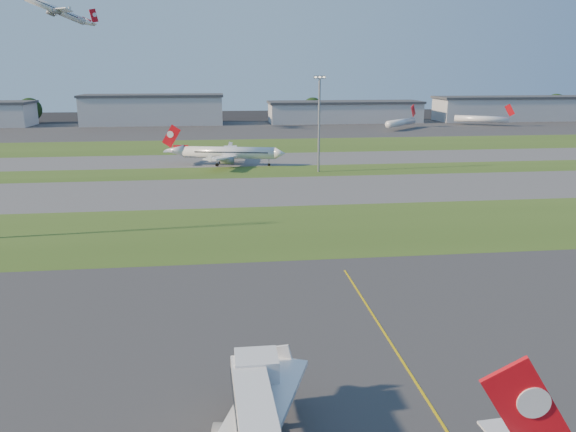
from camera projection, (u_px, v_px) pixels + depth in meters
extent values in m
plane|color=black|center=(363.00, 391.00, 49.14)|extent=(700.00, 700.00, 0.00)
cube|color=#333335|center=(363.00, 391.00, 49.14)|extent=(300.00, 70.00, 0.01)
cube|color=#35511B|center=(290.00, 229.00, 99.08)|extent=(300.00, 34.00, 0.01)
cube|color=#515154|center=(272.00, 191.00, 130.77)|extent=(300.00, 32.00, 0.01)
cube|color=#35511B|center=(264.00, 172.00, 154.78)|extent=(300.00, 18.00, 0.01)
cube|color=#515154|center=(258.00, 160.00, 175.91)|extent=(300.00, 26.00, 0.01)
cube|color=#35511B|center=(252.00, 146.00, 207.61)|extent=(300.00, 40.00, 0.01)
cube|color=#333335|center=(244.00, 129.00, 265.23)|extent=(400.00, 80.00, 0.01)
cube|color=gold|center=(418.00, 387.00, 49.72)|extent=(0.25, 60.00, 0.02)
cube|color=white|center=(257.00, 372.00, 44.51)|extent=(3.40, 3.00, 3.00)
cylinder|color=gray|center=(259.00, 413.00, 43.30)|extent=(0.70, 0.70, 3.20)
cube|color=black|center=(259.00, 427.00, 43.61)|extent=(2.20, 1.20, 0.70)
cube|color=red|center=(527.00, 409.00, 32.42)|extent=(5.76, 1.12, 6.73)
cube|color=white|center=(260.00, 409.00, 40.87)|extent=(8.73, 13.86, 1.37)
cylinder|color=white|center=(229.00, 153.00, 164.24)|extent=(27.15, 9.43, 3.43)
cube|color=red|center=(171.00, 136.00, 164.82)|extent=(5.78, 1.62, 6.83)
cube|color=white|center=(231.00, 151.00, 171.39)|extent=(4.30, 13.61, 1.39)
cube|color=white|center=(221.00, 158.00, 157.50)|extent=(9.76, 13.91, 1.39)
cylinder|color=gray|center=(234.00, 155.00, 169.60)|extent=(4.16, 2.87, 2.08)
cylinder|color=gray|center=(227.00, 160.00, 159.52)|extent=(4.16, 2.87, 2.08)
cylinder|color=white|center=(55.00, 10.00, 240.42)|extent=(23.14, 14.95, 3.14)
cube|color=red|center=(91.00, 2.00, 248.39)|extent=(4.81, 2.89, 6.26)
cube|color=white|center=(62.00, 10.00, 235.85)|extent=(11.24, 11.56, 1.28)
cube|color=white|center=(53.00, 12.00, 246.14)|extent=(6.90, 12.94, 1.28)
cylinder|color=gray|center=(58.00, 12.00, 236.78)|extent=(3.96, 3.37, 1.90)
cylinder|color=gray|center=(52.00, 14.00, 244.24)|extent=(3.96, 3.37, 1.90)
cylinder|color=white|center=(401.00, 123.00, 264.44)|extent=(20.34, 20.95, 3.20)
cube|color=red|center=(413.00, 111.00, 273.28)|extent=(3.81, 3.94, 6.16)
cylinder|color=white|center=(481.00, 119.00, 283.04)|extent=(24.07, 15.88, 3.20)
cube|color=red|center=(510.00, 110.00, 276.85)|extent=(4.62, 2.87, 6.16)
cylinder|color=gray|center=(319.00, 126.00, 151.47)|extent=(0.60, 0.60, 25.00)
cube|color=gray|center=(320.00, 77.00, 148.21)|extent=(3.20, 0.50, 0.80)
cube|color=#FFF2CC|center=(320.00, 77.00, 148.21)|extent=(2.80, 0.70, 0.35)
cube|color=#ACAEB4|center=(153.00, 111.00, 286.99)|extent=(70.00, 22.00, 14.00)
cube|color=#383A3F|center=(152.00, 96.00, 285.07)|extent=(71.40, 23.00, 1.20)
cube|color=#ACAEB4|center=(345.00, 113.00, 299.24)|extent=(80.00, 22.00, 10.00)
cube|color=#383A3F|center=(345.00, 102.00, 297.83)|extent=(81.60, 23.00, 1.20)
cube|color=#ACAEB4|center=(521.00, 109.00, 310.73)|extent=(95.00, 22.00, 12.00)
cube|color=#383A3F|center=(523.00, 97.00, 309.07)|extent=(96.90, 23.00, 1.20)
cylinder|color=black|center=(31.00, 119.00, 294.98)|extent=(1.00, 1.00, 4.40)
sphere|color=black|center=(30.00, 109.00, 293.73)|extent=(12.10, 12.10, 12.10)
cylinder|color=black|center=(204.00, 119.00, 301.81)|extent=(1.00, 1.00, 3.60)
sphere|color=black|center=(203.00, 111.00, 300.78)|extent=(9.90, 9.90, 9.90)
cylinder|color=black|center=(313.00, 117.00, 311.66)|extent=(1.00, 1.00, 4.20)
sphere|color=black|center=(313.00, 108.00, 310.47)|extent=(11.55, 11.55, 11.55)
cylinder|color=black|center=(443.00, 116.00, 318.60)|extent=(1.00, 1.00, 3.80)
sphere|color=black|center=(444.00, 108.00, 317.52)|extent=(10.45, 10.45, 10.45)
cylinder|color=black|center=(555.00, 114.00, 330.56)|extent=(1.00, 1.00, 4.60)
sphere|color=black|center=(556.00, 105.00, 329.25)|extent=(12.65, 12.65, 12.65)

